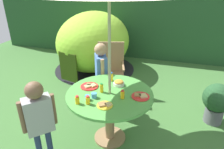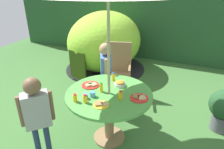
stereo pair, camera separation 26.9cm
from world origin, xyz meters
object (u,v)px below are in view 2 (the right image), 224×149
object	(u,v)px
wooden_chair	(118,68)
child_in_grey_shirt	(37,110)
potted_plant	(224,108)
juice_bottle_center_front	(101,88)
cup_far	(93,94)
child_in_blue_shirt	(106,68)
juice_bottle_near_left	(85,99)
dome_tent	(105,42)
plate_back_edge	(91,85)
cup_near	(86,96)
plate_front_edge	(101,104)
juice_bottle_far_left	(121,95)
garden_table	(109,103)
plate_mid_right	(139,98)
snack_bowl	(120,83)
juice_bottle_far_right	(113,77)
juice_bottle_near_right	(75,98)

from	to	relation	value
wooden_chair	child_in_grey_shirt	world-z (taller)	child_in_grey_shirt
child_in_grey_shirt	potted_plant	bearing A→B (deg)	-10.43
potted_plant	juice_bottle_center_front	xyz separation A→B (m)	(-1.60, -0.84, 0.43)
potted_plant	cup_far	size ratio (longest dim) A/B	9.56
cup_far	wooden_chair	bearing A→B (deg)	97.84
child_in_blue_shirt	juice_bottle_near_left	world-z (taller)	child_in_blue_shirt
potted_plant	dome_tent	bearing A→B (deg)	150.75
plate_back_edge	juice_bottle_near_left	xyz separation A→B (m)	(0.14, -0.40, 0.04)
potted_plant	cup_far	xyz separation A→B (m)	(-1.65, -0.99, 0.40)
cup_near	cup_far	bearing A→B (deg)	48.25
plate_back_edge	plate_front_edge	distance (m)	0.52
plate_front_edge	juice_bottle_far_left	bearing A→B (deg)	53.67
garden_table	plate_mid_right	bearing A→B (deg)	3.16
child_in_grey_shirt	snack_bowl	distance (m)	1.13
juice_bottle_near_left	plate_mid_right	bearing A→B (deg)	29.90
garden_table	child_in_blue_shirt	distance (m)	0.82
cup_near	cup_far	xyz separation A→B (m)	(0.06, 0.07, 0.00)
plate_back_edge	juice_bottle_far_right	distance (m)	0.36
wooden_chair	juice_bottle_center_front	xyz separation A→B (m)	(0.24, -1.23, 0.26)
plate_front_edge	juice_bottle_far_left	distance (m)	0.28
plate_front_edge	potted_plant	bearing A→B (deg)	37.73
plate_mid_right	snack_bowl	bearing A→B (deg)	147.17
juice_bottle_center_front	juice_bottle_far_right	bearing A→B (deg)	84.91
plate_mid_right	juice_bottle_far_left	world-z (taller)	juice_bottle_far_left
juice_bottle_near_right	cup_near	size ratio (longest dim) A/B	1.71
plate_front_edge	cup_near	world-z (taller)	cup_near
wooden_chair	plate_back_edge	xyz separation A→B (m)	(0.03, -1.14, 0.21)
plate_back_edge	juice_bottle_far_right	size ratio (longest dim) A/B	1.86
plate_back_edge	juice_bottle_near_right	distance (m)	0.43
wooden_chair	snack_bowl	distance (m)	1.09
snack_bowl	cup_far	bearing A→B (deg)	-118.26
child_in_grey_shirt	plate_mid_right	world-z (taller)	child_in_grey_shirt
potted_plant	juice_bottle_center_front	size ratio (longest dim) A/B	5.21
potted_plant	child_in_blue_shirt	xyz separation A→B (m)	(-1.86, -0.12, 0.37)
dome_tent	child_in_blue_shirt	size ratio (longest dim) A/B	2.03
cup_near	child_in_blue_shirt	bearing A→B (deg)	98.80
plate_back_edge	cup_far	bearing A→B (deg)	-56.72
plate_front_edge	juice_bottle_center_front	xyz separation A→B (m)	(-0.14, 0.29, 0.05)
potted_plant	child_in_grey_shirt	bearing A→B (deg)	-145.22
child_in_blue_shirt	plate_mid_right	distance (m)	1.04
child_in_blue_shirt	snack_bowl	bearing A→B (deg)	14.93
potted_plant	juice_bottle_far_left	xyz separation A→B (m)	(-1.30, -0.91, 0.42)
plate_mid_right	juice_bottle_near_left	distance (m)	0.67
juice_bottle_far_left	juice_bottle_far_right	distance (m)	0.50
plate_front_edge	juice_bottle_near_left	xyz separation A→B (m)	(-0.21, -0.02, 0.04)
garden_table	wooden_chair	world-z (taller)	wooden_chair
garden_table	child_in_blue_shirt	world-z (taller)	child_in_blue_shirt
child_in_blue_shirt	juice_bottle_far_left	world-z (taller)	child_in_blue_shirt
juice_bottle_far_right	juice_bottle_near_right	bearing A→B (deg)	-107.83
plate_mid_right	cup_near	xyz separation A→B (m)	(-0.62, -0.25, 0.02)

